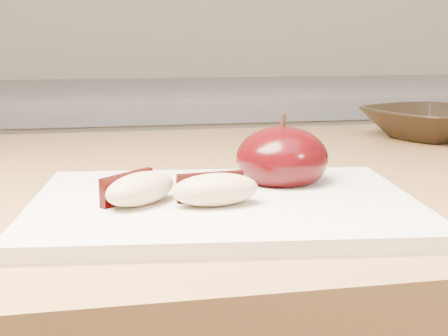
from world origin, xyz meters
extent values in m
cube|color=silver|center=(0.00, 1.20, 0.45)|extent=(2.40, 0.60, 0.90)
cube|color=slate|center=(0.00, 1.20, 0.92)|extent=(2.40, 0.62, 0.04)
cube|color=#9E7244|center=(0.00, 0.50, 0.88)|extent=(1.64, 0.64, 0.04)
cube|color=beige|center=(-0.09, 0.35, 0.91)|extent=(0.34, 0.26, 0.01)
ellipsoid|color=black|center=(-0.03, 0.40, 0.93)|extent=(0.11, 0.11, 0.06)
cylinder|color=black|center=(-0.03, 0.40, 0.97)|extent=(0.01, 0.01, 0.01)
ellipsoid|color=tan|center=(-0.16, 0.34, 0.93)|extent=(0.07, 0.07, 0.03)
cube|color=black|center=(-0.17, 0.35, 0.92)|extent=(0.04, 0.04, 0.02)
ellipsoid|color=tan|center=(-0.11, 0.33, 0.93)|extent=(0.07, 0.04, 0.03)
cube|color=black|center=(-0.11, 0.34, 0.92)|extent=(0.06, 0.01, 0.02)
imported|color=black|center=(0.27, 0.68, 0.92)|extent=(0.23, 0.23, 0.04)
camera|label=1|loc=(-0.19, -0.14, 1.04)|focal=50.00mm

